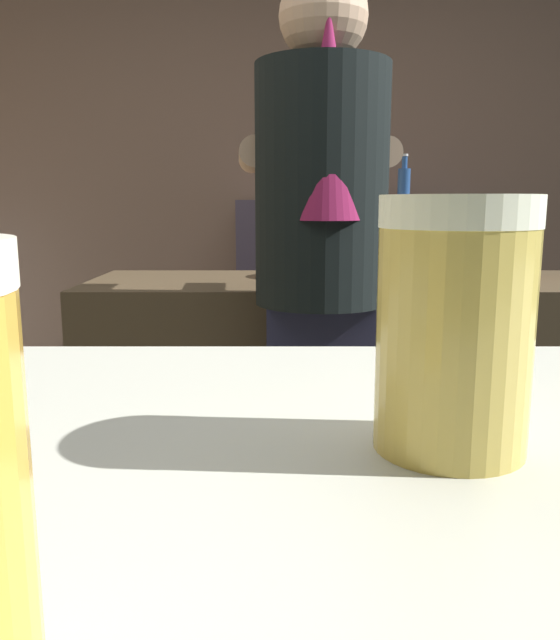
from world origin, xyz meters
name	(u,v)px	position (x,y,z in m)	size (l,w,h in m)	color
wall_back	(295,173)	(0.00, 2.20, 1.35)	(5.20, 0.10, 2.70)	brown
prep_counter	(403,413)	(0.35, 0.74, 0.47)	(2.10, 0.60, 0.93)	#493A27
back_shelf	(336,316)	(0.21, 1.92, 0.60)	(0.99, 0.36, 1.20)	#39313E
bartender	(324,270)	(0.04, 0.28, 1.01)	(0.44, 0.52, 1.74)	#26253D
knife_block	(525,247)	(0.76, 0.79, 1.04)	(0.10, 0.08, 0.28)	brown
mixing_bowl	(301,268)	(0.00, 0.83, 0.96)	(0.22, 0.22, 0.06)	#D04E38
chefs_knife	(401,280)	(0.32, 0.69, 0.94)	(0.24, 0.03, 0.01)	silver
pint_glass_far	(457,326)	(0.03, -1.03, 1.12)	(0.08, 0.08, 0.14)	#D2B854
bottle_soy	(329,181)	(0.16, 1.83, 1.29)	(0.06, 0.06, 0.24)	red
bottle_vinegar	(372,186)	(0.38, 1.83, 1.27)	(0.06, 0.06, 0.17)	#D4CE7D
bottle_olive_oil	(407,182)	(0.56, 1.88, 1.29)	(0.06, 0.06, 0.23)	#29508F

